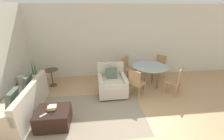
% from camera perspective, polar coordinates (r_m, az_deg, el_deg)
% --- Properties ---
extents(ground_plane, '(20.00, 20.00, 0.00)m').
position_cam_1_polar(ground_plane, '(3.54, 11.31, -24.68)').
color(ground_plane, tan).
extents(wall_back, '(12.00, 0.06, 2.75)m').
position_cam_1_polar(wall_back, '(5.94, 2.52, 10.68)').
color(wall_back, beige).
rests_on(wall_back, ground_plane).
extents(area_rug, '(2.97, 1.87, 0.01)m').
position_cam_1_polar(area_rug, '(4.16, -9.30, -16.10)').
color(area_rug, gray).
rests_on(area_rug, ground_plane).
extents(couch, '(0.85, 2.02, 0.89)m').
position_cam_1_polar(couch, '(4.60, -31.18, -10.98)').
color(couch, beige).
rests_on(couch, ground_plane).
extents(armchair, '(0.89, 0.94, 0.94)m').
position_cam_1_polar(armchair, '(4.81, -0.05, -5.05)').
color(armchair, beige).
rests_on(armchair, ground_plane).
extents(ottoman, '(0.75, 0.62, 0.43)m').
position_cam_1_polar(ottoman, '(3.88, -21.39, -16.41)').
color(ottoman, black).
rests_on(ottoman, ground_plane).
extents(book_stack, '(0.23, 0.20, 0.08)m').
position_cam_1_polar(book_stack, '(3.80, -21.91, -13.09)').
color(book_stack, beige).
rests_on(book_stack, ottoman).
extents(tv_remote_primary, '(0.08, 0.17, 0.01)m').
position_cam_1_polar(tv_remote_primary, '(3.68, -21.75, -14.87)').
color(tv_remote_primary, black).
rests_on(tv_remote_primary, ottoman).
extents(tv_remote_secondary, '(0.15, 0.14, 0.01)m').
position_cam_1_polar(tv_remote_secondary, '(3.69, -24.73, -15.32)').
color(tv_remote_secondary, '#B7B7BC').
rests_on(tv_remote_secondary, ottoman).
extents(potted_plant, '(0.37, 0.37, 1.16)m').
position_cam_1_polar(potted_plant, '(5.86, -26.89, -3.99)').
color(potted_plant, '#333338').
rests_on(potted_plant, ground_plane).
extents(side_table, '(0.48, 0.48, 0.61)m').
position_cam_1_polar(side_table, '(5.66, -22.03, -1.58)').
color(side_table, '#4C3828').
rests_on(side_table, ground_plane).
extents(dining_table, '(1.19, 1.19, 0.76)m').
position_cam_1_polar(dining_table, '(5.30, 14.17, 0.72)').
color(dining_table, '#99A8AD').
rests_on(dining_table, ground_plane).
extents(dining_chair_near_left, '(0.59, 0.59, 0.90)m').
position_cam_1_polar(dining_chair_near_left, '(4.61, 9.06, -4.41)').
color(dining_chair_near_left, tan).
rests_on(dining_chair_near_left, ground_plane).
extents(dining_chair_near_right, '(0.59, 0.59, 0.90)m').
position_cam_1_polar(dining_chair_near_right, '(5.09, 23.28, -3.39)').
color(dining_chair_near_right, tan).
rests_on(dining_chair_near_right, ground_plane).
extents(dining_chair_far_left, '(0.59, 0.59, 0.90)m').
position_cam_1_polar(dining_chair_far_left, '(5.76, 5.82, 1.32)').
color(dining_chair_far_left, tan).
rests_on(dining_chair_far_left, ground_plane).
extents(dining_chair_far_right, '(0.59, 0.59, 0.90)m').
position_cam_1_polar(dining_chair_far_right, '(6.15, 17.70, 1.73)').
color(dining_chair_far_right, tan).
rests_on(dining_chair_far_right, ground_plane).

